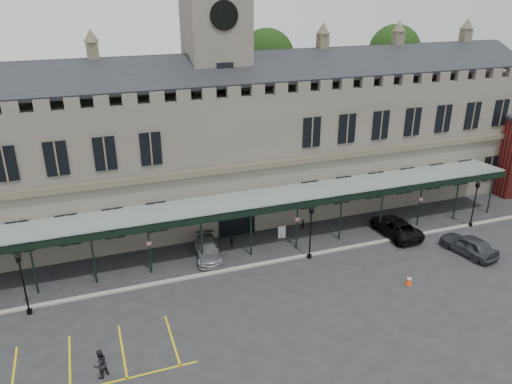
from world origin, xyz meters
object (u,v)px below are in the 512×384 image
object	(u,v)px
sign_board	(282,232)
station_building	(219,148)
lamp_post_left	(22,278)
lamp_post_right	(475,199)
car_right_a	(469,245)
car_taxi	(208,250)
car_van	(395,227)
traffic_cone	(409,280)
lamp_post_mid	(311,227)
person_b	(100,364)
clock_tower	(217,74)

from	to	relation	value
sign_board	station_building	bearing A→B (deg)	127.50
station_building	lamp_post_left	world-z (taller)	station_building
lamp_post_right	car_right_a	distance (m)	5.72
car_taxi	car_van	distance (m)	16.47
lamp_post_left	traffic_cone	bearing A→B (deg)	-12.11
traffic_cone	sign_board	size ratio (longest dim) A/B	0.67
lamp_post_left	car_van	size ratio (longest dim) A/B	0.87
lamp_post_mid	car_right_a	bearing A→B (deg)	-16.58
lamp_post_right	person_b	xyz separation A→B (m)	(-32.70, -8.15, -1.76)
station_building	person_b	bearing A→B (deg)	-123.37
lamp_post_right	sign_board	size ratio (longest dim) A/B	4.06
car_taxi	car_right_a	xyz separation A→B (m)	(20.03, -6.54, 0.15)
lamp_post_right	car_right_a	xyz separation A→B (m)	(-3.74, -3.91, -1.84)
lamp_post_right	car_taxi	size ratio (longest dim) A/B	0.99
lamp_post_left	station_building	bearing A→B (deg)	33.94
traffic_cone	car_right_a	xyz separation A→B (m)	(7.19, 2.19, 0.44)
lamp_post_mid	sign_board	bearing A→B (deg)	101.63
clock_tower	car_taxi	world-z (taller)	clock_tower
lamp_post_mid	car_taxi	world-z (taller)	lamp_post_mid
car_van	lamp_post_left	bearing A→B (deg)	0.69
sign_board	person_b	size ratio (longest dim) A/B	0.62
lamp_post_right	car_taxi	distance (m)	24.00
traffic_cone	car_right_a	distance (m)	7.53
lamp_post_left	lamp_post_right	bearing A→B (deg)	0.84
car_taxi	lamp_post_right	bearing A→B (deg)	2.49
lamp_post_left	lamp_post_right	world-z (taller)	lamp_post_left
station_building	car_van	bearing A→B (deg)	-36.45
car_taxi	car_van	size ratio (longest dim) A/B	0.84
traffic_cone	car_van	world-z (taller)	car_van
sign_board	car_van	bearing A→B (deg)	-5.05
clock_tower	traffic_cone	distance (m)	23.06
sign_board	lamp_post_mid	bearing A→B (deg)	-67.48
lamp_post_mid	person_b	world-z (taller)	lamp_post_mid
station_building	car_right_a	xyz separation A→B (m)	(16.66, -14.43, -5.66)
sign_board	car_taxi	bearing A→B (deg)	-160.56
station_building	car_right_a	size ratio (longest dim) A/B	12.72
lamp_post_left	lamp_post_mid	distance (m)	20.69
clock_tower	lamp_post_mid	world-z (taller)	clock_tower
sign_board	person_b	bearing A→B (deg)	-132.26
station_building	lamp_post_mid	distance (m)	12.12
lamp_post_mid	clock_tower	bearing A→B (deg)	111.39
lamp_post_right	traffic_cone	xyz separation A→B (m)	(-10.94, -6.10, -2.29)
station_building	person_b	size ratio (longest dim) A/B	33.88
lamp_post_left	person_b	xyz separation A→B (m)	(4.15, -7.61, -1.89)
clock_tower	traffic_cone	bearing A→B (deg)	-60.48
lamp_post_mid	lamp_post_right	distance (m)	16.16
lamp_post_mid	sign_board	distance (m)	4.53
station_building	car_van	world-z (taller)	station_building
lamp_post_left	lamp_post_right	distance (m)	36.85
lamp_post_left	car_taxi	distance (m)	13.61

